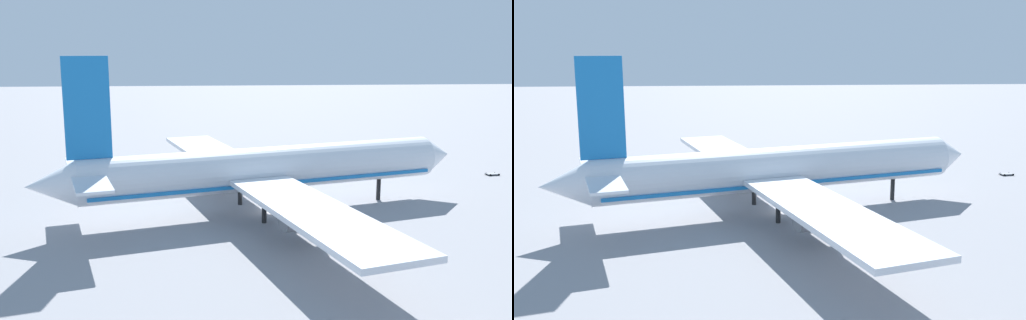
{
  "view_description": "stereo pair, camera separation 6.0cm",
  "coord_description": "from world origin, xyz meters",
  "views": [
    {
      "loc": [
        -9.24,
        -84.83,
        24.68
      ],
      "look_at": [
        -1.67,
        2.9,
        7.5
      ],
      "focal_mm": 40.46,
      "sensor_mm": 36.0,
      "label": 1
    },
    {
      "loc": [
        -9.18,
        -84.84,
        24.68
      ],
      "look_at": [
        -1.67,
        2.9,
        7.5
      ],
      "focal_mm": 40.46,
      "sensor_mm": 36.0,
      "label": 2
    }
  ],
  "objects": [
    {
      "name": "airliner",
      "position": [
        -1.25,
        -0.35,
        6.59
      ],
      "size": [
        66.72,
        77.34,
        23.65
      ],
      "color": "silver",
      "rests_on": "ground"
    },
    {
      "name": "baggage_cart_0",
      "position": [
        46.77,
        21.62,
        0.27
      ],
      "size": [
        3.1,
        1.75,
        0.4
      ],
      "color": "gray",
      "rests_on": "ground"
    },
    {
      "name": "baggage_cart_1",
      "position": [
        -28.09,
        38.79,
        0.69
      ],
      "size": [
        3.03,
        1.64,
        1.24
      ],
      "color": "#26598C",
      "rests_on": "ground"
    },
    {
      "name": "ground_plane",
      "position": [
        0.0,
        0.0,
        0.0
      ],
      "size": [
        600.0,
        600.0,
        0.0
      ],
      "primitive_type": "plane",
      "color": "gray"
    }
  ]
}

